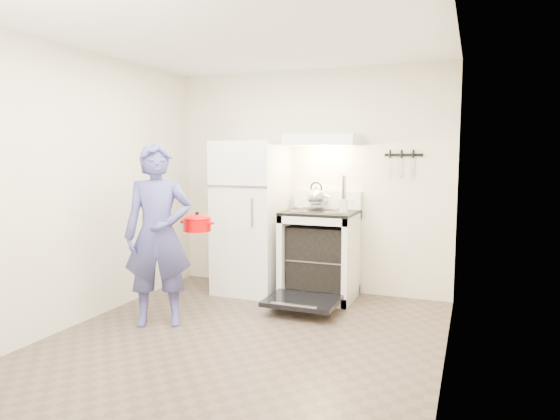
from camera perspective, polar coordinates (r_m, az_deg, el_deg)
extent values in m
plane|color=#4F4138|center=(4.33, -4.34, -14.73)|extent=(3.60, 3.60, 0.00)
cube|color=beige|center=(5.72, 3.39, 3.30)|extent=(3.20, 0.02, 2.50)
cube|color=white|center=(5.64, -3.36, -0.82)|extent=(0.70, 0.70, 1.70)
cube|color=white|center=(5.44, 4.59, -5.25)|extent=(0.76, 0.65, 0.92)
cube|color=black|center=(5.37, 4.63, -0.28)|extent=(0.76, 0.65, 0.03)
cube|color=white|center=(5.63, 5.48, 1.20)|extent=(0.76, 0.07, 0.20)
cube|color=black|center=(4.98, 2.54, -10.34)|extent=(0.70, 0.54, 0.04)
cube|color=slate|center=(5.45, 4.58, -5.46)|extent=(0.60, 0.52, 0.01)
cube|color=white|center=(5.41, 4.94, 7.99)|extent=(0.76, 0.50, 0.12)
cube|color=black|center=(5.46, 13.95, 6.13)|extent=(0.40, 0.02, 0.03)
cylinder|color=#8F7150|center=(5.49, 4.51, -5.21)|extent=(0.30, 0.30, 0.02)
cylinder|color=silver|center=(5.02, 7.29, 0.49)|extent=(0.10, 0.10, 0.13)
imported|color=navy|center=(4.66, -13.75, -2.81)|extent=(0.72, 0.63, 1.66)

